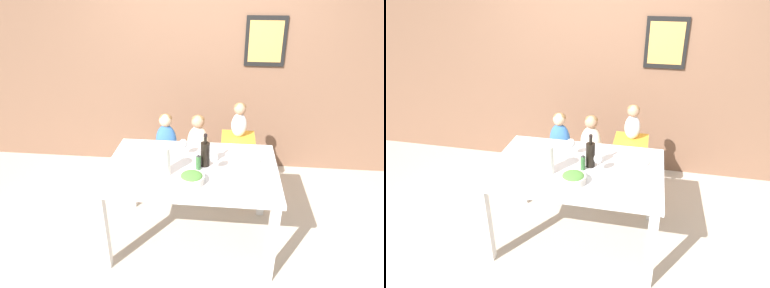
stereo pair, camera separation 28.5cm
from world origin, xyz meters
TOP-DOWN VIEW (x-y plane):
  - ground_plane at (0.00, 0.00)m, footprint 14.00×14.00m
  - wall_back at (0.00, 1.45)m, footprint 10.00×0.09m
  - dining_table at (0.00, 0.00)m, footprint 1.44×0.96m
  - chair_far_left at (-0.34, 0.74)m, footprint 0.40×0.36m
  - chair_far_center at (-0.01, 0.74)m, footprint 0.40×0.36m
  - chair_right_highchair at (0.41, 0.74)m, footprint 0.34×0.31m
  - person_child_left at (-0.34, 0.74)m, footprint 0.22×0.14m
  - person_child_center at (-0.01, 0.74)m, footprint 0.22×0.14m
  - person_baby_right at (0.41, 0.74)m, footprint 0.15×0.12m
  - wine_bottle at (0.11, 0.04)m, footprint 0.08×0.08m
  - paper_towel_roll at (-0.21, -0.14)m, footprint 0.11×0.11m
  - wine_glass_near at (0.19, -0.04)m, footprint 0.07×0.07m
  - wine_glass_far at (-0.09, 0.19)m, footprint 0.07×0.07m
  - salad_bowl_large at (0.03, -0.24)m, footprint 0.20×0.20m
  - dinner_plate_front_left at (-0.44, -0.19)m, footprint 0.22×0.22m
  - dinner_plate_back_left at (-0.39, 0.24)m, footprint 0.22×0.22m
  - dinner_plate_back_right at (0.49, 0.19)m, footprint 0.22×0.22m
  - condiment_bottle_hot_sauce at (0.06, -0.03)m, footprint 0.04×0.04m

SIDE VIEW (x-z plane):
  - ground_plane at x=0.00m, z-range 0.00..0.00m
  - chair_far_left at x=-0.34m, z-range 0.15..0.59m
  - chair_far_center at x=-0.01m, z-range 0.15..0.59m
  - chair_right_highchair at x=0.41m, z-range 0.19..0.90m
  - dining_table at x=0.00m, z-range 0.27..1.03m
  - person_child_left at x=-0.34m, z-range 0.45..0.93m
  - person_child_center at x=-0.01m, z-range 0.45..0.93m
  - dinner_plate_front_left at x=-0.44m, z-range 0.75..0.77m
  - dinner_plate_back_left at x=-0.39m, z-range 0.75..0.77m
  - dinner_plate_back_right at x=0.49m, z-range 0.75..0.77m
  - salad_bowl_large at x=0.03m, z-range 0.75..0.84m
  - condiment_bottle_hot_sauce at x=0.06m, z-range 0.75..0.89m
  - wine_bottle at x=0.11m, z-range 0.72..1.01m
  - wine_glass_near at x=0.19m, z-range 0.79..0.95m
  - wine_glass_far at x=-0.09m, z-range 0.79..0.95m
  - paper_towel_roll at x=-0.21m, z-range 0.75..1.00m
  - person_baby_right at x=0.41m, z-range 0.74..1.09m
  - wall_back at x=0.00m, z-range 0.00..2.70m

